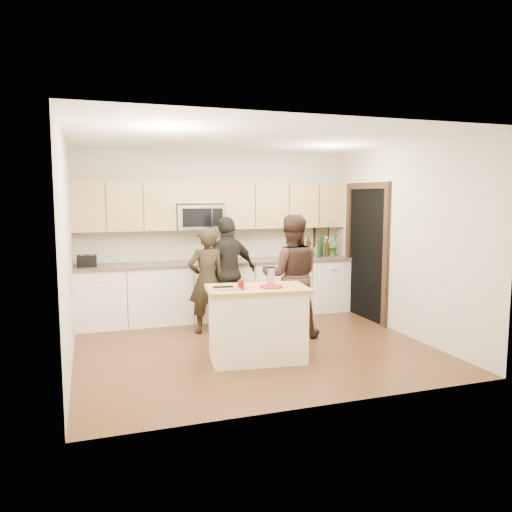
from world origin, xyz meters
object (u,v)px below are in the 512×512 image
object	(u,v)px
island	(257,323)
woman_left	(207,281)
toaster	(87,261)
woman_right	(228,272)
woman_center	(291,276)

from	to	relation	value
island	woman_left	world-z (taller)	woman_left
toaster	woman_left	world-z (taller)	woman_left
toaster	woman_right	size ratio (longest dim) A/B	0.17
island	toaster	xyz separation A→B (m)	(-1.93, 2.20, 0.57)
island	woman_right	bearing A→B (deg)	94.37
woman_center	woman_left	bearing A→B (deg)	-10.04
island	woman_right	size ratio (longest dim) A/B	0.76
toaster	woman_right	bearing A→B (deg)	-16.57
woman_right	toaster	bearing A→B (deg)	-35.91
woman_center	woman_right	world-z (taller)	woman_center
woman_left	woman_right	world-z (taller)	woman_right
toaster	woman_center	distance (m)	3.05
woman_left	woman_center	xyz separation A→B (m)	(1.09, -0.56, 0.10)
woman_left	woman_right	bearing A→B (deg)	-160.27
woman_left	island	bearing A→B (deg)	95.10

